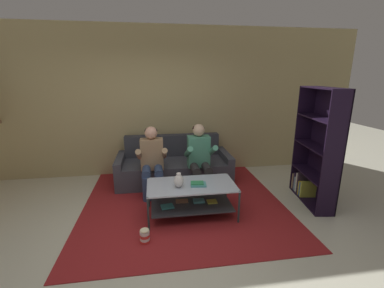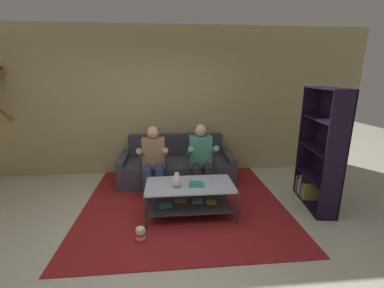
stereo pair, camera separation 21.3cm
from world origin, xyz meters
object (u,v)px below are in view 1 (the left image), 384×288
vase (179,181)px  bookshelf (316,156)px  person_seated_left (152,159)px  person_seated_right (200,156)px  couch (174,166)px  coffee_table (191,195)px  popcorn_tub (145,236)px  book_stack (198,184)px

vase → bookshelf: (2.21, 0.26, 0.16)m
person_seated_left → person_seated_right: 0.81m
couch → person_seated_right: (0.41, -0.53, 0.36)m
coffee_table → bookshelf: bearing=5.4°
couch → person_seated_left: person_seated_left is taller
couch → coffee_table: 1.34m
coffee_table → popcorn_tub: size_ratio=6.60×
couch → person_seated_left: bearing=-127.4°
person_seated_left → coffee_table: bearing=-55.7°
couch → book_stack: (0.23, -1.37, 0.22)m
couch → bookshelf: size_ratio=1.17×
coffee_table → popcorn_tub: coffee_table is taller
person_seated_left → coffee_table: person_seated_left is taller
couch → coffee_table: couch is taller
bookshelf → popcorn_tub: (-2.68, -0.75, -0.64)m
person_seated_left → popcorn_tub: size_ratio=6.10×
person_seated_left → vase: 0.94m
vase → person_seated_left: bearing=112.7°
book_stack → bookshelf: bookshelf is taller
bookshelf → couch: bearing=152.3°
vase → book_stack: (0.27, 0.03, -0.08)m
coffee_table → vase: size_ratio=6.04×
person_seated_right → bookshelf: bearing=-19.1°
person_seated_left → bookshelf: 2.64m
person_seated_right → vase: size_ratio=5.67×
coffee_table → bookshelf: size_ratio=0.69×
popcorn_tub → coffee_table: bearing=40.8°
popcorn_tub → vase: bearing=46.6°
popcorn_tub → person_seated_left: bearing=85.4°
book_stack → bookshelf: (1.93, 0.23, 0.24)m
couch → book_stack: bearing=-80.5°
person_seated_left → couch: bearing=52.6°
person_seated_right → bookshelf: bookshelf is taller
bookshelf → person_seated_right: bearing=160.9°
couch → bookshelf: 2.49m
person_seated_left → bookshelf: bookshelf is taller
bookshelf → popcorn_tub: 2.86m
book_stack → couch: bearing=99.5°
couch → popcorn_tub: 1.97m
person_seated_left → coffee_table: 1.01m
person_seated_right → popcorn_tub: person_seated_right is taller
book_stack → popcorn_tub: book_stack is taller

